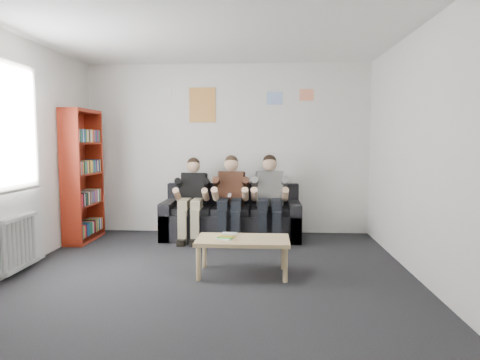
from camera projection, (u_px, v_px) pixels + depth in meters
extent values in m
plane|color=black|center=(207.00, 282.00, 4.50)|extent=(5.00, 5.00, 0.00)
plane|color=white|center=(205.00, 18.00, 4.25)|extent=(5.00, 5.00, 0.00)
plane|color=white|center=(228.00, 149.00, 6.86)|extent=(4.50, 0.00, 4.50)
plane|color=white|center=(130.00, 172.00, 1.89)|extent=(4.50, 0.00, 4.50)
plane|color=white|center=(431.00, 154.00, 4.25)|extent=(0.00, 5.00, 5.00)
cube|color=black|center=(231.00, 225.00, 6.53)|extent=(2.07, 0.85, 0.40)
cube|color=black|center=(233.00, 196.00, 6.82)|extent=(2.07, 0.19, 0.41)
cube|color=black|center=(170.00, 219.00, 6.58)|extent=(0.17, 0.85, 0.57)
cube|color=black|center=(294.00, 220.00, 6.47)|extent=(0.17, 0.85, 0.57)
cube|color=black|center=(231.00, 210.00, 6.43)|extent=(1.73, 0.58, 0.09)
cube|color=maroon|center=(83.00, 176.00, 6.30)|extent=(0.29, 0.87, 1.94)
cube|color=tan|center=(243.00, 240.00, 4.72)|extent=(1.02, 0.56, 0.04)
cylinder|color=tan|center=(198.00, 264.00, 4.54)|extent=(0.05, 0.05, 0.37)
cylinder|color=tan|center=(285.00, 265.00, 4.48)|extent=(0.05, 0.05, 0.37)
cylinder|color=tan|center=(205.00, 252.00, 4.99)|extent=(0.05, 0.05, 0.37)
cylinder|color=tan|center=(283.00, 254.00, 4.94)|extent=(0.05, 0.05, 0.37)
cube|color=white|center=(224.00, 239.00, 4.68)|extent=(0.16, 0.12, 0.01)
cube|color=#53BF44|center=(226.00, 237.00, 4.70)|extent=(0.16, 0.12, 0.01)
cube|color=yellow|center=(227.00, 235.00, 4.72)|extent=(0.16, 0.12, 0.01)
cube|color=white|center=(229.00, 234.00, 4.75)|extent=(0.16, 0.12, 0.01)
cube|color=black|center=(194.00, 189.00, 6.56)|extent=(0.37, 0.27, 0.52)
sphere|color=tan|center=(193.00, 166.00, 6.49)|extent=(0.20, 0.20, 0.20)
sphere|color=black|center=(194.00, 164.00, 6.50)|extent=(0.19, 0.19, 0.19)
cube|color=gray|center=(191.00, 204.00, 6.30)|extent=(0.33, 0.42, 0.14)
cube|color=gray|center=(189.00, 227.00, 6.13)|extent=(0.31, 0.13, 0.49)
cube|color=black|center=(188.00, 242.00, 6.09)|extent=(0.31, 0.24, 0.09)
cube|color=#522A1B|center=(232.00, 189.00, 6.53)|extent=(0.39, 0.28, 0.55)
sphere|color=tan|center=(231.00, 164.00, 6.45)|extent=(0.21, 0.21, 0.21)
sphere|color=black|center=(231.00, 162.00, 6.47)|extent=(0.20, 0.20, 0.20)
cube|color=black|center=(230.00, 204.00, 6.26)|extent=(0.35, 0.44, 0.14)
cube|color=black|center=(229.00, 228.00, 6.07)|extent=(0.33, 0.14, 0.49)
cube|color=black|center=(229.00, 243.00, 6.04)|extent=(0.33, 0.25, 0.10)
cube|color=white|center=(229.00, 195.00, 6.15)|extent=(0.04, 0.14, 0.04)
cube|color=silver|center=(269.00, 189.00, 6.50)|extent=(0.39, 0.29, 0.55)
sphere|color=tan|center=(270.00, 164.00, 6.42)|extent=(0.22, 0.22, 0.22)
sphere|color=black|center=(270.00, 161.00, 6.43)|extent=(0.21, 0.21, 0.21)
cube|color=black|center=(270.00, 204.00, 6.22)|extent=(0.35, 0.45, 0.15)
cube|color=black|center=(270.00, 229.00, 6.04)|extent=(0.33, 0.14, 0.49)
cube|color=black|center=(270.00, 243.00, 6.00)|extent=(0.33, 0.25, 0.10)
cylinder|color=silver|center=(4.00, 248.00, 4.51)|extent=(0.06, 0.06, 0.60)
cylinder|color=silver|center=(9.00, 247.00, 4.59)|extent=(0.06, 0.06, 0.60)
cylinder|color=silver|center=(13.00, 245.00, 4.67)|extent=(0.06, 0.06, 0.60)
cylinder|color=silver|center=(17.00, 243.00, 4.75)|extent=(0.06, 0.06, 0.60)
cylinder|color=silver|center=(21.00, 241.00, 4.83)|extent=(0.06, 0.06, 0.60)
cylinder|color=silver|center=(25.00, 240.00, 4.91)|extent=(0.06, 0.06, 0.60)
cylinder|color=silver|center=(29.00, 238.00, 4.99)|extent=(0.06, 0.06, 0.60)
cylinder|color=silver|center=(33.00, 237.00, 5.07)|extent=(0.06, 0.06, 0.60)
cube|color=silver|center=(20.00, 267.00, 4.82)|extent=(0.10, 0.64, 0.04)
cube|color=silver|center=(18.00, 218.00, 4.77)|extent=(0.10, 0.64, 0.04)
cube|color=white|center=(6.00, 126.00, 4.68)|extent=(0.02, 1.00, 1.30)
cube|color=white|center=(4.00, 62.00, 4.61)|extent=(0.05, 1.12, 0.06)
cube|color=white|center=(10.00, 187.00, 4.74)|extent=(0.05, 1.12, 0.06)
cube|color=white|center=(13.00, 233.00, 4.79)|extent=(0.03, 1.30, 0.90)
cube|color=gold|center=(202.00, 105.00, 6.81)|extent=(0.42, 0.01, 0.55)
cube|color=#458AED|center=(275.00, 98.00, 6.73)|extent=(0.25, 0.01, 0.20)
cube|color=#D5427B|center=(307.00, 95.00, 6.70)|extent=(0.22, 0.01, 0.18)
cube|color=white|center=(165.00, 92.00, 6.82)|extent=(0.20, 0.01, 0.14)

